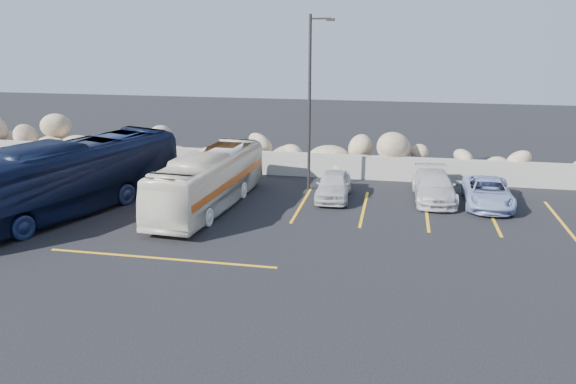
% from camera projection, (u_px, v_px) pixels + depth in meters
% --- Properties ---
extents(ground, '(90.00, 90.00, 0.00)m').
position_uv_depth(ground, '(186.00, 263.00, 18.31)').
color(ground, black).
rests_on(ground, ground).
extents(seawall, '(60.00, 0.40, 1.20)m').
position_uv_depth(seawall, '(269.00, 163.00, 29.44)').
color(seawall, gray).
rests_on(seawall, ground).
extents(riprap_pile, '(54.00, 2.80, 2.60)m').
position_uv_depth(riprap_pile, '(274.00, 145.00, 30.38)').
color(riprap_pile, tan).
rests_on(riprap_pile, ground).
extents(parking_lines, '(18.16, 9.36, 0.01)m').
position_uv_depth(parking_lines, '(345.00, 218.00, 22.68)').
color(parking_lines, '#F2AB1C').
rests_on(parking_lines, ground).
extents(lamppost, '(1.14, 0.18, 8.00)m').
position_uv_depth(lamppost, '(311.00, 99.00, 25.58)').
color(lamppost, '#2C2927').
rests_on(lamppost, ground).
extents(vintage_bus, '(2.64, 8.71, 2.39)m').
position_uv_depth(vintage_bus, '(209.00, 180.00, 23.73)').
color(vintage_bus, silver).
rests_on(vintage_bus, ground).
extents(tour_coach, '(6.04, 11.05, 3.02)m').
position_uv_depth(tour_coach, '(65.00, 178.00, 22.84)').
color(tour_coach, black).
rests_on(tour_coach, ground).
extents(car_a, '(1.55, 3.66, 1.23)m').
position_uv_depth(car_a, '(334.00, 185.00, 25.18)').
color(car_a, beige).
rests_on(car_a, ground).
extents(car_c, '(1.95, 4.36, 1.24)m').
position_uv_depth(car_c, '(434.00, 186.00, 24.94)').
color(car_c, beige).
rests_on(car_c, ground).
extents(car_d, '(2.04, 4.23, 1.16)m').
position_uv_depth(car_d, '(488.00, 193.00, 24.16)').
color(car_d, '#93A4D1').
rests_on(car_d, ground).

